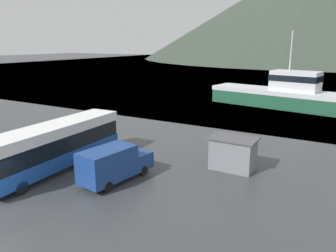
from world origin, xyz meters
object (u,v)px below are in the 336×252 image
object	(u,v)px
delivery_van	(114,163)
fishing_boat	(283,94)
tour_bus	(56,144)
dock_kiosk	(233,153)

from	to	relation	value
delivery_van	fishing_boat	size ratio (longest dim) A/B	0.27
tour_bus	dock_kiosk	world-z (taller)	tour_bus
delivery_van	fishing_boat	bearing A→B (deg)	89.63
tour_bus	dock_kiosk	size ratio (longest dim) A/B	3.47
tour_bus	delivery_van	size ratio (longest dim) A/B	2.09
dock_kiosk	tour_bus	bearing A→B (deg)	-149.64
delivery_van	dock_kiosk	bearing A→B (deg)	52.55
fishing_boat	dock_kiosk	size ratio (longest dim) A/B	6.06
fishing_boat	dock_kiosk	world-z (taller)	fishing_boat
dock_kiosk	fishing_boat	bearing A→B (deg)	93.59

